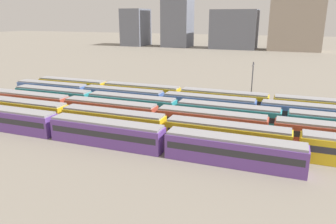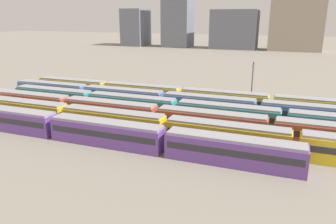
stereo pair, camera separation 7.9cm
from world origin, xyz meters
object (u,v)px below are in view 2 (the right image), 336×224
train_track_4 (258,110)px  train_track_0 (106,133)px  train_track_1 (296,144)px  train_track_2 (158,116)px  train_track_3 (227,115)px  catenary_pole_1 (252,83)px  train_track_5 (181,96)px

train_track_4 → train_track_0: bearing=-133.8°
train_track_0 → train_track_1: size_ratio=0.50×
train_track_0 → train_track_2: size_ratio=0.75×
train_track_2 → train_track_4: 19.05m
train_track_3 → catenary_pole_1: catenary_pole_1 is taller
train_track_0 → train_track_5: 26.17m
train_track_5 → train_track_4: bearing=-17.0°
train_track_1 → train_track_4: bearing=112.7°
train_track_2 → catenary_pole_1: size_ratio=7.73×
train_track_1 → train_track_2: bearing=167.0°
train_track_4 → catenary_pole_1: bearing=106.2°
train_track_4 → train_track_1: bearing=-67.3°
train_track_1 → train_track_2: (-22.49, 5.20, 0.00)m
train_track_0 → catenary_pole_1: bearing=58.5°
train_track_1 → catenary_pole_1: bearing=110.5°
train_track_0 → train_track_5: bearing=83.6°
train_track_2 → train_track_5: (-1.03, 15.60, 0.00)m
train_track_1 → train_track_4: size_ratio=1.00×
train_track_2 → train_track_4: bearing=33.1°
train_track_0 → train_track_2: bearing=69.1°
train_track_2 → train_track_5: bearing=93.8°
train_track_2 → train_track_3: (11.21, 5.20, 0.00)m
train_track_0 → train_track_3: size_ratio=0.60×
train_track_1 → catenary_pole_1: (-8.84, 23.59, 3.47)m
train_track_0 → train_track_5: size_ratio=0.75×
train_track_0 → train_track_1: same height
catenary_pole_1 → train_track_0: bearing=-121.5°
train_track_4 → train_track_5: 17.77m
train_track_2 → train_track_4: (15.96, 10.40, 0.00)m
train_track_4 → train_track_5: size_ratio=1.51×
train_track_2 → catenary_pole_1: catenary_pole_1 is taller
train_track_1 → train_track_0: bearing=-168.9°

